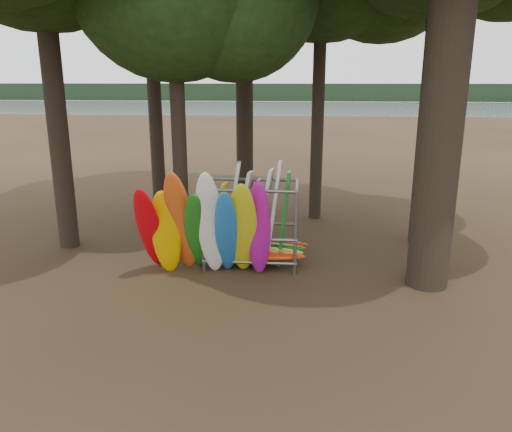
{
  "coord_description": "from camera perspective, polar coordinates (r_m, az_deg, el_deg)",
  "views": [
    {
      "loc": [
        1.84,
        -11.46,
        4.98
      ],
      "look_at": [
        0.61,
        1.5,
        1.4
      ],
      "focal_mm": 35.0,
      "sensor_mm": 36.0,
      "label": 1
    }
  ],
  "objects": [
    {
      "name": "lake",
      "position": [
        71.66,
        4.0,
        11.34
      ],
      "size": [
        160.0,
        160.0,
        0.0
      ],
      "primitive_type": "plane",
      "color": "gray",
      "rests_on": "ground"
    },
    {
      "name": "storage_rack",
      "position": [
        13.72,
        -0.47,
        -1.25
      ],
      "size": [
        3.13,
        1.56,
        2.88
      ],
      "color": "slate",
      "rests_on": "ground"
    },
    {
      "name": "far_shore",
      "position": [
        121.51,
        4.67,
        13.91
      ],
      "size": [
        160.0,
        4.0,
        4.0
      ],
      "primitive_type": "cube",
      "color": "black",
      "rests_on": "ground"
    },
    {
      "name": "ground",
      "position": [
        12.63,
        -3.45,
        -7.87
      ],
      "size": [
        120.0,
        120.0,
        0.0
      ],
      "primitive_type": "plane",
      "color": "#47331E",
      "rests_on": "ground"
    },
    {
      "name": "kayak_row",
      "position": [
        12.61,
        -5.76,
        -1.54
      ],
      "size": [
        3.48,
        2.13,
        3.07
      ],
      "color": "red",
      "rests_on": "ground"
    }
  ]
}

